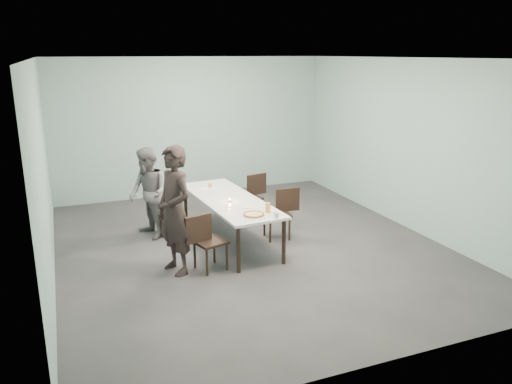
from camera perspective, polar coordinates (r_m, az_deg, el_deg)
name	(u,v)px	position (r m, az deg, el deg)	size (l,w,h in m)	color
ground	(250,246)	(8.27, -0.71, -6.21)	(7.00, 7.00, 0.00)	#333335
room_shell	(249,124)	(7.75, -0.76, 7.83)	(6.02, 7.02, 3.01)	#92B7B6
table	(229,202)	(8.28, -3.08, -1.13)	(1.07, 2.65, 0.75)	white
chair_near_left	(205,238)	(7.24, -5.80, -5.28)	(0.65, 0.52, 0.87)	black
chair_far_left	(166,207)	(8.79, -10.22, -1.66)	(0.64, 0.48, 0.87)	black
chair_near_right	(281,210)	(8.50, 2.92, -2.03)	(0.63, 0.46, 0.87)	black
chair_far_right	(252,194)	(9.44, -0.47, -0.20)	(0.64, 0.50, 0.87)	black
diner_near	(175,211)	(7.13, -9.28, -2.10)	(0.68, 0.45, 1.86)	black
diner_far	(148,194)	(8.63, -12.22, -0.17)	(0.76, 0.59, 1.56)	slate
pizza	(254,215)	(7.38, -0.26, -2.60)	(0.34, 0.34, 0.04)	white
side_plate	(248,207)	(7.79, -0.97, -1.71)	(0.18, 0.18, 0.01)	white
beer_glass	(268,208)	(7.52, 1.36, -1.80)	(0.08, 0.08, 0.15)	#C9882C
water_tumbler	(276,215)	(7.29, 2.31, -2.63)	(0.08, 0.08, 0.09)	silver
tealight	(230,201)	(8.07, -3.01, -0.99)	(0.06, 0.06, 0.05)	silver
amber_tumbler	(210,185)	(8.94, -5.26, 0.75)	(0.07, 0.07, 0.08)	#C9882C
menu	(209,188)	(8.90, -5.43, 0.43)	(0.30, 0.22, 0.01)	silver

